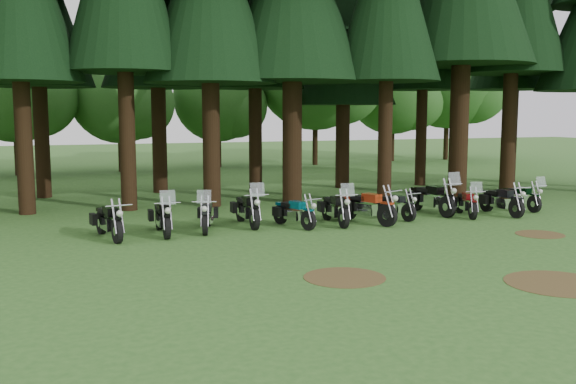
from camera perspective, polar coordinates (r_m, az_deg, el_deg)
name	(u,v)px	position (r m, az deg, el deg)	size (l,w,h in m)	color
ground	(416,249)	(17.22, 11.28, -5.00)	(120.00, 120.00, 0.00)	#2E5D22
pine_back_4	(344,10)	(30.80, 5.00, 15.83)	(4.94, 4.94, 13.78)	black
decid_2	(20,87)	(39.18, -22.74, 8.60)	(6.72, 6.53, 8.40)	black
decid_3	(124,96)	(39.70, -14.34, 8.26)	(6.12, 5.95, 7.65)	black
decid_4	(223,100)	(41.99, -5.84, 8.17)	(5.93, 5.76, 7.41)	black
decid_5	(322,72)	(43.65, 3.05, 10.61)	(8.45, 8.21, 10.56)	black
decid_6	(398,89)	(47.69, 9.77, 8.98)	(7.06, 6.86, 8.82)	black
decid_7	(454,76)	(50.03, 14.55, 9.93)	(8.44, 8.20, 10.55)	black
dirt_patch_0	(344,277)	(14.11, 5.04, -7.56)	(1.80, 1.80, 0.01)	#4C3D1E
dirt_patch_1	(540,234)	(20.27, 21.48, -3.52)	(1.40, 1.40, 0.01)	#4C3D1E
dirt_patch_2	(558,283)	(14.71, 22.88, -7.49)	(2.20, 2.20, 0.01)	#4C3D1E
motorcycle_0	(109,222)	(18.89, -15.65, -2.60)	(0.59, 2.25, 0.92)	black
motorcycle_1	(163,218)	(19.16, -11.08, -2.31)	(0.43, 2.27, 1.43)	black
motorcycle_2	(207,216)	(19.55, -7.24, -2.11)	(0.88, 2.16, 1.37)	black
motorcycle_3	(247,210)	(20.29, -3.64, -1.62)	(0.44, 2.35, 1.49)	black
motorcycle_4	(294,214)	(20.02, 0.52, -1.93)	(0.73, 1.98, 0.83)	black
motorcycle_5	(335,209)	(20.58, 4.22, -1.54)	(0.49, 2.29, 1.44)	black
motorcycle_6	(367,208)	(20.84, 7.02, -1.42)	(1.01, 2.30, 0.98)	black
motorcycle_7	(394,207)	(21.87, 9.41, -1.29)	(0.57, 1.96, 0.81)	black
motorcycle_8	(431,199)	(23.11, 12.62, -0.62)	(0.59, 2.52, 1.58)	black
motorcycle_9	(466,204)	(22.92, 15.56, -1.01)	(0.87, 2.04, 1.30)	black
motorcycle_10	(501,202)	(23.62, 18.42, -0.82)	(0.32, 2.23, 0.91)	black
motorcycle_11	(521,198)	(25.04, 19.97, -0.49)	(0.39, 2.10, 1.32)	black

